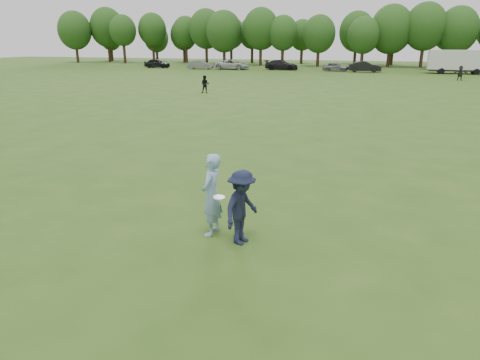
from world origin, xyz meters
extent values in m
plane|color=#2B4D15|center=(0.00, 0.00, 0.00)|extent=(200.00, 200.00, 0.00)
imported|color=#84AACD|center=(-1.29, 0.77, 0.97)|extent=(0.47, 0.71, 1.94)
imported|color=#171C34|center=(-0.48, 0.53, 0.85)|extent=(0.89, 1.23, 1.71)
imported|color=black|center=(-12.52, 27.50, 0.76)|extent=(0.86, 0.74, 1.51)
imported|color=black|center=(10.73, 48.64, 0.83)|extent=(1.55, 0.51, 1.67)
imported|color=black|center=(-34.80, 59.81, 0.75)|extent=(4.41, 1.84, 1.49)
imported|color=slate|center=(-26.41, 58.90, 0.70)|extent=(4.37, 1.82, 1.40)
imported|color=#B1B1B6|center=(-21.04, 59.49, 0.77)|extent=(5.55, 2.60, 1.53)
imported|color=black|center=(-13.29, 60.90, 0.77)|extent=(5.28, 2.16, 1.53)
imported|color=slate|center=(-4.76, 60.29, 0.65)|extent=(3.93, 1.77, 1.31)
imported|color=black|center=(-0.49, 59.61, 0.78)|extent=(4.89, 2.23, 1.56)
cylinder|color=white|center=(-1.00, 0.50, 1.04)|extent=(0.32, 0.32, 0.06)
cube|color=silver|center=(12.06, 60.11, 1.90)|extent=(8.00, 2.50, 2.60)
cube|color=black|center=(12.06, 60.11, 0.50)|extent=(7.60, 2.30, 0.25)
cylinder|color=black|center=(9.86, 58.86, 0.40)|extent=(0.80, 0.25, 0.80)
cylinder|color=black|center=(9.86, 61.36, 0.40)|extent=(0.80, 0.25, 0.80)
cylinder|color=black|center=(14.26, 58.86, 0.40)|extent=(0.80, 0.25, 0.80)
cylinder|color=black|center=(14.26, 61.36, 0.40)|extent=(0.80, 0.25, 0.80)
cube|color=#333333|center=(7.66, 60.11, 0.55)|extent=(1.20, 0.15, 0.12)
cylinder|color=#332114|center=(-60.68, 72.20, 1.81)|extent=(0.56, 0.56, 3.63)
ellipsoid|color=#1F3F15|center=(-60.68, 72.20, 6.55)|extent=(6.88, 6.88, 7.91)
cylinder|color=#332114|center=(-55.50, 76.37, 2.06)|extent=(0.56, 0.56, 4.13)
ellipsoid|color=#1F3F15|center=(-55.50, 76.37, 7.21)|extent=(7.25, 7.25, 8.34)
cylinder|color=#332114|center=(-49.35, 72.76, 2.09)|extent=(0.56, 0.56, 4.18)
ellipsoid|color=#1F3F15|center=(-49.35, 72.76, 6.48)|extent=(5.42, 5.42, 6.23)
cylinder|color=#332114|center=(-44.47, 76.22, 2.13)|extent=(0.56, 0.56, 4.26)
ellipsoid|color=#1F3F15|center=(-44.47, 76.22, 6.72)|extent=(5.79, 5.79, 6.66)
cylinder|color=#332114|center=(-37.59, 77.79, 1.96)|extent=(0.56, 0.56, 3.91)
ellipsoid|color=#1F3F15|center=(-37.59, 77.79, 6.24)|extent=(5.47, 5.47, 6.29)
cylinder|color=#332114|center=(-32.29, 76.03, 1.92)|extent=(0.56, 0.56, 3.83)
ellipsoid|color=#1F3F15|center=(-32.29, 76.03, 6.70)|extent=(6.75, 6.75, 7.76)
cylinder|color=#332114|center=(-27.39, 73.06, 1.63)|extent=(0.56, 0.56, 3.25)
ellipsoid|color=#1F3F15|center=(-27.39, 73.06, 6.13)|extent=(6.76, 6.76, 7.78)
cylinder|color=#332114|center=(-20.22, 73.48, 1.86)|extent=(0.56, 0.56, 3.71)
ellipsoid|color=#1F3F15|center=(-20.22, 73.48, 6.55)|extent=(6.68, 6.68, 7.68)
cylinder|color=#332114|center=(-15.90, 73.09, 1.73)|extent=(0.56, 0.56, 3.46)
ellipsoid|color=#1F3F15|center=(-15.90, 73.09, 5.79)|extent=(5.49, 5.49, 6.31)
cylinder|color=#332114|center=(-9.32, 72.95, 1.57)|extent=(0.56, 0.56, 3.14)
ellipsoid|color=#1F3F15|center=(-9.32, 72.95, 5.60)|extent=(5.78, 5.78, 6.64)
cylinder|color=#332114|center=(-1.61, 72.69, 1.51)|extent=(0.56, 0.56, 3.01)
ellipsoid|color=#1F3F15|center=(-1.61, 72.69, 5.34)|extent=(5.46, 5.46, 6.28)
cylinder|color=#332114|center=(2.83, 75.07, 1.61)|extent=(0.56, 0.56, 3.23)
ellipsoid|color=#1F3F15|center=(2.83, 75.07, 6.32)|extent=(7.29, 7.29, 8.38)
cylinder|color=#332114|center=(8.24, 74.97, 1.88)|extent=(0.56, 0.56, 3.77)
ellipsoid|color=#1F3F15|center=(8.24, 74.97, 6.72)|extent=(6.95, 6.95, 8.00)
cylinder|color=#332114|center=(13.38, 75.56, 1.66)|extent=(0.56, 0.56, 3.33)
ellipsoid|color=#1F3F15|center=(13.38, 75.56, 6.18)|extent=(6.71, 6.71, 7.71)
cylinder|color=#332114|center=(-58.26, 81.41, 1.49)|extent=(0.56, 0.56, 2.97)
ellipsoid|color=#1F3F15|center=(-58.26, 81.41, 5.03)|extent=(4.85, 4.85, 5.58)
cylinder|color=#332114|center=(-47.10, 82.53, 1.36)|extent=(0.56, 0.56, 2.73)
ellipsoid|color=#1F3F15|center=(-47.10, 82.53, 5.05)|extent=(5.45, 5.45, 6.27)
cylinder|color=#332114|center=(-39.55, 80.93, 1.63)|extent=(0.56, 0.56, 3.25)
ellipsoid|color=#1F3F15|center=(-39.55, 80.93, 5.67)|extent=(5.68, 5.68, 6.53)
cylinder|color=#332114|center=(-29.72, 83.93, 1.81)|extent=(0.56, 0.56, 3.62)
ellipsoid|color=#1F3F15|center=(-29.72, 83.93, 6.09)|extent=(5.80, 5.80, 6.67)
cylinder|color=#332114|center=(-24.24, 81.39, 1.80)|extent=(0.56, 0.56, 3.61)
ellipsoid|color=#1F3F15|center=(-24.24, 81.39, 5.98)|extent=(5.58, 5.58, 6.42)
cylinder|color=#332114|center=(-13.94, 81.92, 1.65)|extent=(0.56, 0.56, 3.29)
ellipsoid|color=#1F3F15|center=(-13.94, 81.92, 5.55)|extent=(5.30, 5.30, 6.09)
cylinder|color=#332114|center=(-3.49, 83.39, 1.64)|extent=(0.56, 0.56, 3.28)
ellipsoid|color=#1F3F15|center=(-3.49, 83.39, 6.16)|extent=(6.78, 6.78, 7.79)
cylinder|color=#332114|center=(3.45, 81.85, 1.56)|extent=(0.56, 0.56, 3.11)
ellipsoid|color=#1F3F15|center=(3.45, 81.85, 5.38)|extent=(5.34, 5.34, 6.14)
cylinder|color=#332114|center=(12.88, 83.26, 1.75)|extent=(0.56, 0.56, 3.50)
ellipsoid|color=#1F3F15|center=(12.88, 83.26, 5.55)|extent=(4.82, 4.82, 5.54)
camera|label=1|loc=(2.20, -7.80, 4.33)|focal=32.00mm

